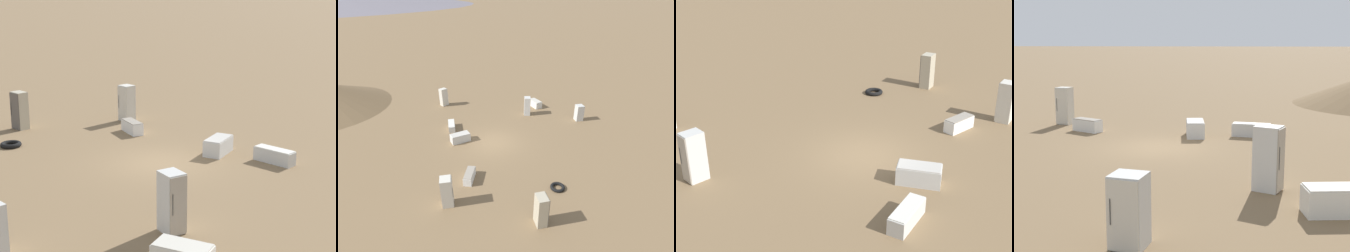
% 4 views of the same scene
% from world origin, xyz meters
% --- Properties ---
extents(ground_plane, '(1000.00, 1000.00, 0.00)m').
position_xyz_m(ground_plane, '(0.00, 0.00, 0.00)').
color(ground_plane, brown).
extents(discarded_fridge_0, '(0.81, 0.81, 1.58)m').
position_xyz_m(discarded_fridge_0, '(9.33, 1.30, 0.79)').
color(discarded_fridge_0, silver).
rests_on(discarded_fridge_0, ground_plane).
extents(discarded_fridge_1, '(1.05, 1.67, 0.73)m').
position_xyz_m(discarded_fridge_1, '(6.74, 5.88, 0.36)').
color(discarded_fridge_1, silver).
rests_on(discarded_fridge_1, ground_plane).
extents(discarded_fridge_4, '(1.16, 1.60, 0.61)m').
position_xyz_m(discarded_fridge_4, '(-2.97, -4.09, 0.30)').
color(discarded_fridge_4, white).
rests_on(discarded_fridge_4, ground_plane).
extents(discarded_fridge_5, '(0.78, 1.80, 0.61)m').
position_xyz_m(discarded_fridge_5, '(-2.88, 3.75, 0.30)').
color(discarded_fridge_5, silver).
rests_on(discarded_fridge_5, ground_plane).
extents(discarded_fridge_6, '(0.78, 0.81, 1.94)m').
position_xyz_m(discarded_fridge_6, '(-4.71, -5.94, 0.97)').
color(discarded_fridge_6, beige).
rests_on(discarded_fridge_6, ground_plane).
extents(discarded_fridge_7, '(1.71, 1.04, 0.73)m').
position_xyz_m(discarded_fridge_7, '(-2.56, 1.20, 0.36)').
color(discarded_fridge_7, silver).
rests_on(discarded_fridge_7, ground_plane).
extents(discarded_fridge_8, '(0.83, 0.93, 1.90)m').
position_xyz_m(discarded_fridge_8, '(5.03, 4.27, 0.95)').
color(discarded_fridge_8, silver).
rests_on(discarded_fridge_8, ground_plane).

